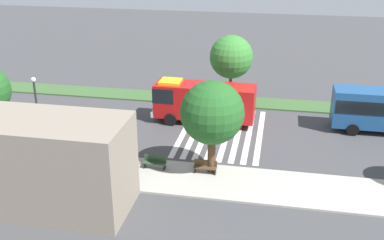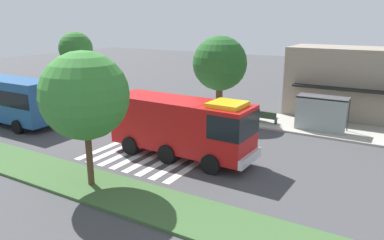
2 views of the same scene
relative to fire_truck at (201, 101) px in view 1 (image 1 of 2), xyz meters
The scene contains 12 objects.
ground_plane 3.56m from the fire_truck, 139.62° to the left, with size 120.00×120.00×0.00m, color #424244.
sidewalk 10.63m from the fire_truck, 102.31° to the left, with size 60.00×4.55×0.14m, color #ADA89E.
median_strip 6.38m from the fire_truck, 111.53° to the right, with size 60.00×3.00×0.14m, color #3D6033.
crosswalk 3.49m from the fire_truck, 138.39° to the left, with size 6.75×10.87×0.01m.
fire_truck is the anchor object (origin of this frame).
bus_stop_shelter 10.81m from the fire_truck, 58.29° to the left, with size 3.50×1.40×2.46m.
bench_near_shelter 9.49m from the fire_truck, 79.66° to the left, with size 1.60×0.50×0.90m.
bench_west_of_shelter 9.54m from the fire_truck, 101.81° to the left, with size 1.60×0.50×0.90m.
street_lamp 13.72m from the fire_truck, 38.80° to the left, with size 0.36×0.36×5.96m.
storefront_building 16.27m from the fire_truck, 66.12° to the left, with size 9.54×5.57×5.72m.
sidewalk_tree_west 9.55m from the fire_truck, 104.47° to the left, with size 4.32×4.32×6.55m.
median_tree_west 6.47m from the fire_truck, 108.76° to the right, with size 4.13×4.13×6.48m.
Camera 1 is at (-4.24, 35.62, 15.90)m, focal length 43.70 mm.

